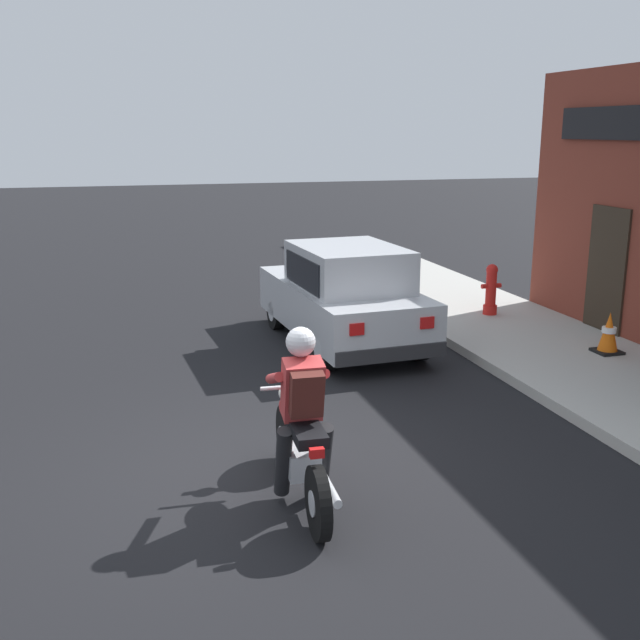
# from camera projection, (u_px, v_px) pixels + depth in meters

# --- Properties ---
(ground_plane) EXTENTS (80.00, 80.00, 0.00)m
(ground_plane) POSITION_uv_depth(u_px,v_px,m) (247.00, 468.00, 7.40)
(ground_plane) COLOR black
(sidewalk_curb) EXTENTS (2.60, 22.00, 0.14)m
(sidewalk_curb) POSITION_uv_depth(u_px,v_px,m) (534.00, 342.00, 11.56)
(sidewalk_curb) COLOR #ADAAA3
(sidewalk_curb) RESTS_ON ground
(motorcycle_with_rider) EXTENTS (0.57, 2.02, 1.62)m
(motorcycle_with_rider) POSITION_uv_depth(u_px,v_px,m) (301.00, 429.00, 6.62)
(motorcycle_with_rider) COLOR black
(motorcycle_with_rider) RESTS_ON ground
(car_hatchback) EXTENTS (1.83, 3.86, 1.57)m
(car_hatchback) POSITION_uv_depth(u_px,v_px,m) (344.00, 296.00, 11.50)
(car_hatchback) COLOR black
(car_hatchback) RESTS_ON ground
(traffic_cone) EXTENTS (0.36, 0.36, 0.60)m
(traffic_cone) POSITION_uv_depth(u_px,v_px,m) (609.00, 333.00, 10.68)
(traffic_cone) COLOR black
(traffic_cone) RESTS_ON sidewalk_curb
(fire_hydrant) EXTENTS (0.36, 0.24, 0.88)m
(fire_hydrant) POSITION_uv_depth(u_px,v_px,m) (491.00, 290.00, 12.90)
(fire_hydrant) COLOR red
(fire_hydrant) RESTS_ON sidewalk_curb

